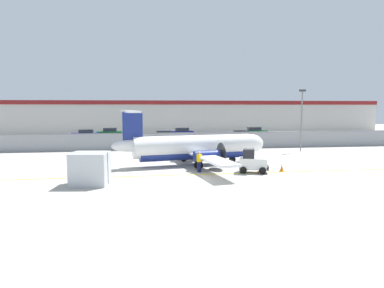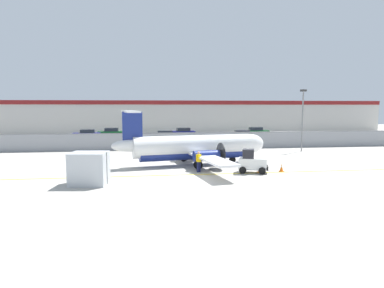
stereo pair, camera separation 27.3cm
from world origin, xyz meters
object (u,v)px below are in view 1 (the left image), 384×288
Objects in this scene: parked_car_1 at (110,133)px; parked_car_5 at (226,138)px; baggage_tug at (252,162)px; parked_car_2 at (132,135)px; ground_crew_worker at (199,160)px; parked_car_3 at (163,136)px; traffic_cone_far_left at (260,168)px; cargo_container at (90,169)px; apron_light_pole at (302,115)px; parked_car_7 at (255,132)px; parked_car_4 at (181,132)px; parked_car_6 at (242,135)px; commuter_airplane at (196,147)px; traffic_cone_near_right at (148,158)px; traffic_cone_near_left at (282,168)px; parked_car_0 at (85,134)px.

parked_car_1 and parked_car_5 have the same top height.
baggage_tug is 0.59× the size of parked_car_2.
parked_car_3 is (-1.41, 24.65, -0.06)m from ground_crew_worker.
cargo_container is at bearing -168.38° from traffic_cone_far_left.
apron_light_pole reaches higher than parked_car_3.
cargo_container is at bearing -120.00° from parked_car_7.
parked_car_5 is (5.15, -10.88, 0.00)m from parked_car_4.
parked_car_6 is at bearing 104.99° from apron_light_pole.
parked_car_7 is at bearing 89.34° from baggage_tug.
traffic_cone_far_left is 0.15× the size of parked_car_7.
parked_car_3 is at bearing 138.95° from apron_light_pole.
cargo_container is 0.63× the size of parked_car_1.
baggage_tug is at bearing 19.45° from cargo_container.
baggage_tug is at bearing 117.02° from parked_car_2.
baggage_tug reaches higher than parked_car_3.
commuter_airplane is 2.21× the size of apron_light_pole.
cargo_container reaches higher than baggage_tug.
traffic_cone_near_right is at bearing 73.52° from parked_car_4.
parked_car_3 is (8.63, -7.84, 0.00)m from parked_car_1.
parked_car_2 is 14.69m from parked_car_5.
traffic_cone_near_left is at bearing -91.98° from parked_car_6.
apron_light_pole reaches higher than traffic_cone_near_right.
traffic_cone_near_right is 0.09× the size of apron_light_pole.
parked_car_7 is at bearing 177.98° from parked_car_1.
parked_car_2 is (-12.78, 27.17, 0.58)m from traffic_cone_near_left.
parked_car_5 is 0.59× the size of apron_light_pole.
traffic_cone_near_right is (4.09, 9.78, -0.79)m from cargo_container.
parked_car_0 reaches higher than traffic_cone_far_left.
parked_car_5 is (15.28, 23.56, -0.21)m from cargo_container.
commuter_airplane reaches higher than baggage_tug.
traffic_cone_far_left is 29.33m from parked_car_2.
parked_car_1 is 0.58× the size of apron_light_pole.
parked_car_2 is at bearing 26.72° from parked_car_4.
baggage_tug is 0.60× the size of parked_car_4.
ground_crew_worker and parked_car_3 have the same top height.
cargo_container is 13.25m from traffic_cone_far_left.
ground_crew_worker is 18.28m from apron_light_pole.
commuter_airplane reaches higher than traffic_cone_far_left.
cargo_container is at bearing 70.90° from parked_car_4.
baggage_tug is at bearing -176.87° from traffic_cone_near_left.
ground_crew_worker is 21.49m from parked_car_5.
baggage_tug is at bearing -41.56° from traffic_cone_near_right.
parked_car_7 is at bearing -57.68° from ground_crew_worker.
traffic_cone_far_left is at bearing 118.42° from parked_car_2.
traffic_cone_far_left is at bearing 115.10° from parked_car_1.
ground_crew_worker is at bearing 93.23° from parked_car_3.
parked_car_4 is (2.09, 31.12, -0.06)m from ground_crew_worker.
parked_car_0 is (-9.51, 22.67, 0.58)m from traffic_cone_near_right.
parked_car_7 is at bearing 63.74° from cargo_container.
commuter_airplane reaches higher than parked_car_0.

